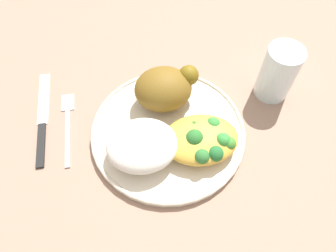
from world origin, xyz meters
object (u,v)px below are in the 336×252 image
object	(u,v)px
mac_cheese_with_broccoli	(202,140)
fork	(68,123)
plate	(168,131)
knife	(42,124)
roasted_chicken	(167,88)
water_glass	(278,73)
rice_pile	(142,145)

from	to	relation	value
mac_cheese_with_broccoli	fork	world-z (taller)	mac_cheese_with_broccoli
plate	knife	size ratio (longest dim) A/B	1.30
roasted_chicken	water_glass	bearing A→B (deg)	1.42
roasted_chicken	rice_pile	world-z (taller)	roasted_chicken
knife	water_glass	distance (m)	0.40
roasted_chicken	mac_cheese_with_broccoli	bearing A→B (deg)	-66.66
roasted_chicken	fork	xyz separation A→B (m)	(-0.17, -0.02, -0.04)
plate	knife	xyz separation A→B (m)	(-0.20, 0.04, -0.00)
plate	rice_pile	world-z (taller)	rice_pile
plate	fork	size ratio (longest dim) A/B	1.74
water_glass	fork	bearing A→B (deg)	-176.64
mac_cheese_with_broccoli	rice_pile	bearing A→B (deg)	180.00
plate	water_glass	size ratio (longest dim) A/B	2.54
plate	mac_cheese_with_broccoli	world-z (taller)	mac_cheese_with_broccoli
plate	rice_pile	bearing A→B (deg)	-139.93
mac_cheese_with_broccoli	knife	size ratio (longest dim) A/B	0.61
mac_cheese_with_broccoli	knife	world-z (taller)	mac_cheese_with_broccoli
knife	water_glass	world-z (taller)	water_glass
roasted_chicken	knife	distance (m)	0.22
rice_pile	fork	world-z (taller)	rice_pile
rice_pile	water_glass	distance (m)	0.25
plate	fork	xyz separation A→B (m)	(-0.16, 0.04, -0.00)
roasted_chicken	mac_cheese_with_broccoli	xyz separation A→B (m)	(0.04, -0.09, -0.01)
water_glass	roasted_chicken	bearing A→B (deg)	-178.58
rice_pile	plate	bearing A→B (deg)	40.07
rice_pile	knife	size ratio (longest dim) A/B	0.56
fork	knife	size ratio (longest dim) A/B	0.75
roasted_chicken	mac_cheese_with_broccoli	world-z (taller)	roasted_chicken
knife	water_glass	xyz separation A→B (m)	(0.40, 0.02, 0.05)
plate	water_glass	distance (m)	0.21
mac_cheese_with_broccoli	fork	distance (m)	0.22
plate	fork	distance (m)	0.17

